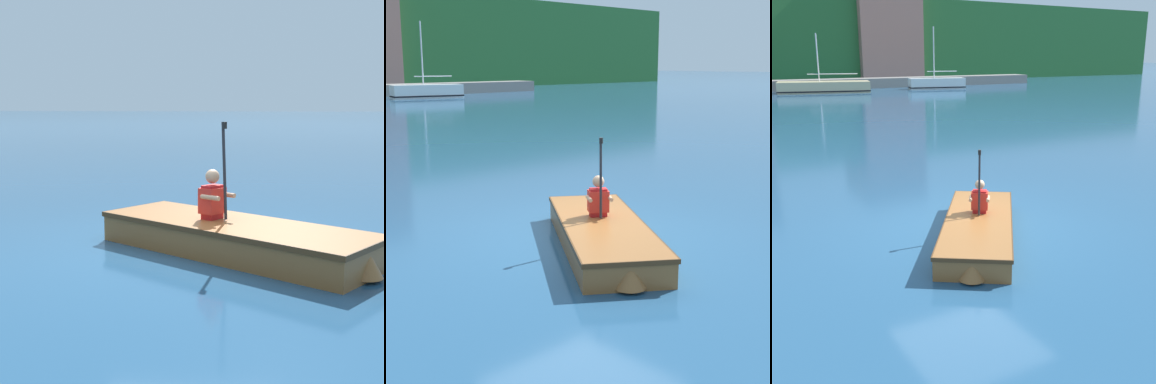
# 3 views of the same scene
# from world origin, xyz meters

# --- Properties ---
(ground_plane) EXTENTS (300.00, 300.00, 0.00)m
(ground_plane) POSITION_xyz_m (0.00, 0.00, 0.00)
(ground_plane) COLOR navy
(moored_boat_dock_center_far) EXTENTS (5.34, 2.55, 5.47)m
(moored_boat_dock_center_far) POSITION_xyz_m (16.07, 33.21, 0.48)
(moored_boat_dock_center_far) COLOR white
(moored_boat_dock_center_far) RESTS_ON ground
(rowboat_foreground) EXTENTS (2.88, 3.45, 0.37)m
(rowboat_foreground) POSITION_xyz_m (-0.22, -0.66, 0.21)
(rowboat_foreground) COLOR #935B2D
(rowboat_foreground) RESTS_ON ground
(person_paddler) EXTENTS (0.45, 0.45, 1.16)m
(person_paddler) POSITION_xyz_m (-0.01, -0.36, 0.64)
(person_paddler) COLOR red
(person_paddler) RESTS_ON rowboat_foreground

